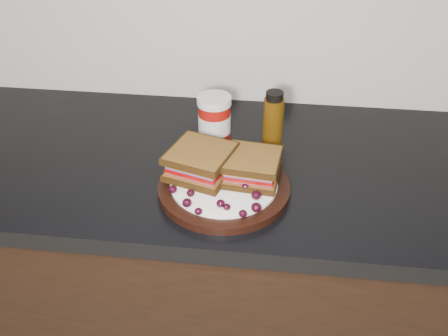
# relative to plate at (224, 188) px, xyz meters

# --- Properties ---
(base_cabinets) EXTENTS (3.96, 0.58, 0.86)m
(base_cabinets) POSITION_rel_plate_xyz_m (-0.20, 0.12, -0.48)
(base_cabinets) COLOR black
(base_cabinets) RESTS_ON ground_plane
(countertop) EXTENTS (3.98, 0.60, 0.04)m
(countertop) POSITION_rel_plate_xyz_m (-0.20, 0.12, -0.03)
(countertop) COLOR black
(countertop) RESTS_ON base_cabinets
(plate) EXTENTS (0.28, 0.28, 0.02)m
(plate) POSITION_rel_plate_xyz_m (0.00, 0.00, 0.00)
(plate) COLOR black
(plate) RESTS_ON countertop
(sandwich_left) EXTENTS (0.16, 0.16, 0.06)m
(sandwich_left) POSITION_rel_plate_xyz_m (-0.05, 0.03, 0.04)
(sandwich_left) COLOR brown
(sandwich_left) RESTS_ON plate
(sandwich_right) EXTENTS (0.13, 0.13, 0.05)m
(sandwich_right) POSITION_rel_plate_xyz_m (0.06, 0.02, 0.04)
(sandwich_right) COLOR brown
(sandwich_right) RESTS_ON plate
(grape_0) EXTENTS (0.02, 0.02, 0.02)m
(grape_0) POSITION_rel_plate_xyz_m (-0.10, -0.05, 0.02)
(grape_0) COLOR black
(grape_0) RESTS_ON plate
(grape_1) EXTENTS (0.02, 0.02, 0.02)m
(grape_1) POSITION_rel_plate_xyz_m (-0.06, -0.06, 0.02)
(grape_1) COLOR black
(grape_1) RESTS_ON plate
(grape_2) EXTENTS (0.02, 0.02, 0.02)m
(grape_2) POSITION_rel_plate_xyz_m (-0.06, -0.09, 0.02)
(grape_2) COLOR black
(grape_2) RESTS_ON plate
(grape_3) EXTENTS (0.02, 0.02, 0.01)m
(grape_3) POSITION_rel_plate_xyz_m (-0.04, -0.11, 0.02)
(grape_3) COLOR black
(grape_3) RESTS_ON plate
(grape_4) EXTENTS (0.02, 0.02, 0.02)m
(grape_4) POSITION_rel_plate_xyz_m (0.00, -0.08, 0.02)
(grape_4) COLOR black
(grape_4) RESTS_ON plate
(grape_5) EXTENTS (0.01, 0.01, 0.01)m
(grape_5) POSITION_rel_plate_xyz_m (0.02, -0.09, 0.02)
(grape_5) COLOR black
(grape_5) RESTS_ON plate
(grape_6) EXTENTS (0.02, 0.02, 0.02)m
(grape_6) POSITION_rel_plate_xyz_m (0.05, -0.11, 0.02)
(grape_6) COLOR black
(grape_6) RESTS_ON plate
(grape_7) EXTENTS (0.02, 0.02, 0.02)m
(grape_7) POSITION_rel_plate_xyz_m (0.07, -0.09, 0.02)
(grape_7) COLOR black
(grape_7) RESTS_ON plate
(grape_8) EXTENTS (0.02, 0.02, 0.02)m
(grape_8) POSITION_rel_plate_xyz_m (0.07, -0.05, 0.02)
(grape_8) COLOR black
(grape_8) RESTS_ON plate
(grape_9) EXTENTS (0.02, 0.02, 0.02)m
(grape_9) POSITION_rel_plate_xyz_m (0.05, -0.02, 0.02)
(grape_9) COLOR black
(grape_9) RESTS_ON plate
(grape_10) EXTENTS (0.02, 0.02, 0.02)m
(grape_10) POSITION_rel_plate_xyz_m (0.08, -0.01, 0.02)
(grape_10) COLOR black
(grape_10) RESTS_ON plate
(grape_11) EXTENTS (0.02, 0.02, 0.01)m
(grape_11) POSITION_rel_plate_xyz_m (0.07, 0.01, 0.02)
(grape_11) COLOR black
(grape_11) RESTS_ON plate
(grape_12) EXTENTS (0.02, 0.02, 0.02)m
(grape_12) POSITION_rel_plate_xyz_m (0.07, 0.04, 0.02)
(grape_12) COLOR black
(grape_12) RESTS_ON plate
(grape_13) EXTENTS (0.02, 0.02, 0.01)m
(grape_13) POSITION_rel_plate_xyz_m (-0.06, 0.07, 0.02)
(grape_13) COLOR black
(grape_13) RESTS_ON plate
(grape_14) EXTENTS (0.02, 0.02, 0.02)m
(grape_14) POSITION_rel_plate_xyz_m (-0.06, 0.03, 0.02)
(grape_14) COLOR black
(grape_14) RESTS_ON plate
(grape_15) EXTENTS (0.02, 0.02, 0.02)m
(grape_15) POSITION_rel_plate_xyz_m (-0.07, 0.01, 0.02)
(grape_15) COLOR black
(grape_15) RESTS_ON plate
(grape_16) EXTENTS (0.02, 0.02, 0.02)m
(grape_16) POSITION_rel_plate_xyz_m (-0.10, -0.01, 0.02)
(grape_16) COLOR black
(grape_16) RESTS_ON plate
(grape_17) EXTENTS (0.02, 0.02, 0.02)m
(grape_17) POSITION_rel_plate_xyz_m (-0.04, 0.03, 0.02)
(grape_17) COLOR black
(grape_17) RESTS_ON plate
(grape_18) EXTENTS (0.02, 0.02, 0.02)m
(grape_18) POSITION_rel_plate_xyz_m (-0.08, 0.02, 0.02)
(grape_18) COLOR black
(grape_18) RESTS_ON plate
(grape_19) EXTENTS (0.02, 0.02, 0.02)m
(grape_19) POSITION_rel_plate_xyz_m (-0.09, 0.02, 0.02)
(grape_19) COLOR black
(grape_19) RESTS_ON plate
(condiment_jar) EXTENTS (0.09, 0.09, 0.12)m
(condiment_jar) POSITION_rel_plate_xyz_m (-0.05, 0.20, 0.05)
(condiment_jar) COLOR maroon
(condiment_jar) RESTS_ON countertop
(oil_bottle) EXTENTS (0.06, 0.06, 0.14)m
(oil_bottle) POSITION_rel_plate_xyz_m (0.09, 0.21, 0.06)
(oil_bottle) COLOR #452906
(oil_bottle) RESTS_ON countertop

